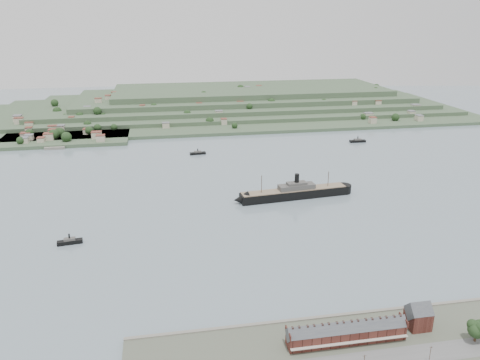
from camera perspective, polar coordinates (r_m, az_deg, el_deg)
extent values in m
plane|color=slate|center=(373.28, 4.40, -3.07)|extent=(1400.00, 1400.00, 0.00)
cube|color=gray|center=(248.61, 13.24, -15.77)|extent=(220.00, 2.00, 2.60)
cube|color=#595959|center=(224.75, 16.70, -20.22)|extent=(140.00, 12.00, 0.10)
cube|color=#411C17|center=(228.74, 12.83, -17.93)|extent=(55.00, 8.00, 7.00)
cube|color=#3E4147|center=(226.66, 12.90, -17.22)|extent=(55.60, 8.15, 8.15)
cube|color=#B5AEA0|center=(225.59, 13.30, -18.73)|extent=(55.00, 1.60, 0.25)
cube|color=#411C17|center=(218.03, 5.88, -18.11)|extent=(0.50, 8.40, 3.00)
cube|color=#411C17|center=(237.04, 19.30, -15.80)|extent=(0.50, 8.40, 3.00)
cube|color=#32201C|center=(218.54, 7.35, -17.61)|extent=(0.90, 1.40, 3.20)
cube|color=#32201C|center=(220.03, 8.79, -17.40)|extent=(0.90, 1.40, 3.20)
cube|color=#32201C|center=(224.31, 12.27, -16.85)|extent=(0.90, 1.40, 3.20)
cube|color=#32201C|center=(226.23, 13.61, -16.61)|extent=(0.90, 1.40, 3.20)
cube|color=#32201C|center=(231.53, 16.86, -16.02)|extent=(0.90, 1.40, 3.20)
cube|color=#32201C|center=(233.84, 18.12, -15.77)|extent=(0.90, 1.40, 3.20)
cube|color=#411C17|center=(246.36, 20.86, -15.53)|extent=(10.00, 10.00, 9.00)
cube|color=#3E4147|center=(243.90, 20.99, -14.66)|extent=(10.40, 10.18, 10.18)
cube|color=#374E34|center=(713.04, -2.82, 8.05)|extent=(760.00, 260.00, 4.00)
cube|color=#374E34|center=(739.21, -1.53, 8.83)|extent=(680.00, 220.00, 5.00)
cube|color=#374E34|center=(755.13, -0.56, 9.48)|extent=(600.00, 200.00, 6.00)
cube|color=#374E34|center=(771.19, 0.36, 10.18)|extent=(520.00, 180.00, 7.00)
cube|color=#374E34|center=(787.39, 1.25, 10.92)|extent=(440.00, 160.00, 8.00)
cube|color=#374E34|center=(610.34, -20.43, 4.90)|extent=(150.00, 90.00, 4.00)
cube|color=gray|center=(571.47, -21.59, 3.76)|extent=(22.00, 14.00, 2.80)
cube|color=black|center=(387.93, 6.59, -1.69)|extent=(91.78, 21.17, 7.08)
cone|color=black|center=(373.79, 0.11, -2.39)|extent=(13.29, 13.29, 12.14)
cylinder|color=black|center=(406.70, 12.54, -1.03)|extent=(12.14, 12.14, 7.08)
cube|color=#7F6C55|center=(386.57, 6.62, -1.16)|extent=(89.67, 19.96, 0.61)
cube|color=#494744|center=(386.54, 6.91, -0.82)|extent=(31.10, 12.09, 4.05)
cube|color=#494744|center=(385.61, 6.92, -0.44)|extent=(16.81, 8.66, 2.53)
cylinder|color=black|center=(384.33, 6.95, 0.10)|extent=(3.64, 3.64, 9.10)
cylinder|color=#402C1D|center=(374.78, 2.64, -0.61)|extent=(0.51, 0.51, 16.18)
cylinder|color=#402C1D|center=(396.73, 10.71, 0.05)|extent=(0.51, 0.51, 14.16)
cube|color=black|center=(330.67, -20.02, -7.12)|extent=(16.50, 6.31, 2.57)
cube|color=#494744|center=(329.85, -20.06, -6.82)|extent=(7.62, 4.33, 1.93)
cylinder|color=black|center=(328.95, -20.11, -6.48)|extent=(1.07, 1.07, 3.75)
cube|color=black|center=(509.83, -5.17, 3.26)|extent=(17.53, 6.33, 2.29)
cube|color=#494744|center=(509.36, -5.17, 3.44)|extent=(8.04, 4.51, 1.72)
cylinder|color=black|center=(508.84, -5.18, 3.65)|extent=(0.95, 0.95, 3.34)
cube|color=black|center=(574.76, 14.14, 4.62)|extent=(19.23, 5.92, 2.54)
cube|color=#494744|center=(574.29, 14.16, 4.80)|extent=(8.72, 4.52, 1.91)
cylinder|color=black|center=(573.78, 14.17, 5.00)|extent=(1.06, 1.06, 3.71)
cylinder|color=#402C1D|center=(248.79, 26.76, -16.72)|extent=(1.06, 1.06, 4.42)
sphere|color=black|center=(246.60, 26.90, -15.96)|extent=(7.96, 7.96, 7.96)
sphere|color=black|center=(247.91, 27.23, -15.58)|extent=(6.19, 6.19, 6.19)
sphere|color=black|center=(244.54, 26.76, -16.13)|extent=(5.66, 5.66, 5.66)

